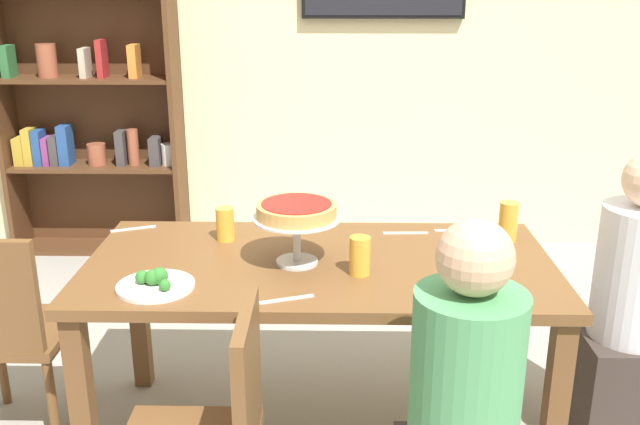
# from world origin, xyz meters

# --- Properties ---
(rear_partition) EXTENTS (8.00, 0.12, 2.80)m
(rear_partition) POSITION_xyz_m (0.00, 2.20, 1.40)
(rear_partition) COLOR beige
(rear_partition) RESTS_ON ground_plane
(dining_table) EXTENTS (1.69, 0.84, 0.74)m
(dining_table) POSITION_xyz_m (0.00, 0.00, 0.65)
(dining_table) COLOR brown
(dining_table) RESTS_ON ground_plane
(bookshelf) EXTENTS (1.10, 0.30, 2.21)m
(bookshelf) POSITION_xyz_m (-1.48, 2.02, 1.10)
(bookshelf) COLOR #4C2D19
(bookshelf) RESTS_ON ground_plane
(diner_head_east) EXTENTS (0.34, 0.34, 1.15)m
(diner_head_east) POSITION_xyz_m (1.15, -0.00, 0.49)
(diner_head_east) COLOR #382D28
(diner_head_east) RESTS_ON ground_plane
(chair_head_west) EXTENTS (0.40, 0.40, 0.87)m
(chair_head_west) POSITION_xyz_m (-1.15, -0.05, 0.49)
(chair_head_west) COLOR brown
(chair_head_west) RESTS_ON ground_plane
(deep_dish_pizza_stand) EXTENTS (0.31, 0.31, 0.23)m
(deep_dish_pizza_stand) POSITION_xyz_m (-0.08, -0.03, 0.92)
(deep_dish_pizza_stand) COLOR silver
(deep_dish_pizza_stand) RESTS_ON dining_table
(salad_plate_near_diner) EXTENTS (0.26, 0.26, 0.07)m
(salad_plate_near_diner) POSITION_xyz_m (-0.54, -0.25, 0.76)
(salad_plate_near_diner) COLOR white
(salad_plate_near_diner) RESTS_ON dining_table
(salad_plate_far_diner) EXTENTS (0.25, 0.25, 0.07)m
(salad_plate_far_diner) POSITION_xyz_m (0.48, -0.27, 0.76)
(salad_plate_far_diner) COLOR white
(salad_plate_far_diner) RESTS_ON dining_table
(beer_glass_amber_tall) EXTENTS (0.07, 0.07, 0.14)m
(beer_glass_amber_tall) POSITION_xyz_m (0.14, -0.12, 0.81)
(beer_glass_amber_tall) COLOR gold
(beer_glass_amber_tall) RESTS_ON dining_table
(beer_glass_amber_short) EXTENTS (0.07, 0.07, 0.13)m
(beer_glass_amber_short) POSITION_xyz_m (-0.37, 0.20, 0.81)
(beer_glass_amber_short) COLOR gold
(beer_glass_amber_short) RESTS_ON dining_table
(beer_glass_amber_spare) EXTENTS (0.07, 0.07, 0.16)m
(beer_glass_amber_spare) POSITION_xyz_m (0.72, 0.21, 0.82)
(beer_glass_amber_spare) COLOR gold
(beer_glass_amber_spare) RESTS_ON dining_table
(water_glass_clear_near) EXTENTS (0.07, 0.07, 0.12)m
(water_glass_clear_near) POSITION_xyz_m (0.58, 0.01, 0.80)
(water_glass_clear_near) COLOR white
(water_glass_clear_near) RESTS_ON dining_table
(cutlery_fork_near) EXTENTS (0.18, 0.02, 0.00)m
(cutlery_fork_near) POSITION_xyz_m (0.34, 0.29, 0.74)
(cutlery_fork_near) COLOR silver
(cutlery_fork_near) RESTS_ON dining_table
(cutlery_knife_near) EXTENTS (0.18, 0.07, 0.00)m
(cutlery_knife_near) POSITION_xyz_m (-0.10, -0.33, 0.74)
(cutlery_knife_near) COLOR silver
(cutlery_knife_near) RESTS_ON dining_table
(cutlery_fork_far) EXTENTS (0.18, 0.02, 0.00)m
(cutlery_fork_far) POSITION_xyz_m (0.55, 0.32, 0.74)
(cutlery_fork_far) COLOR silver
(cutlery_fork_far) RESTS_ON dining_table
(cutlery_knife_far) EXTENTS (0.17, 0.08, 0.00)m
(cutlery_knife_far) POSITION_xyz_m (-0.76, 0.32, 0.74)
(cutlery_knife_far) COLOR silver
(cutlery_knife_far) RESTS_ON dining_table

